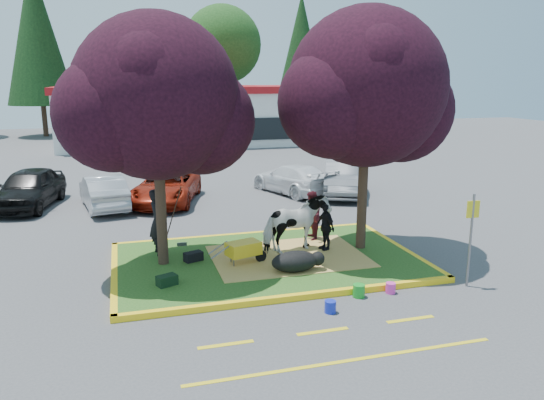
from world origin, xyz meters
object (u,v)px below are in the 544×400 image
object	(u,v)px
sign_post	(471,231)
calf	(295,261)
bucket_green	(359,291)
car_black	(29,188)
handler	(158,222)
wheelbarrow	(244,249)
bucket_blue	(330,307)
bucket_pink	(391,288)
car_silver	(103,192)
cow	(296,224)

from	to	relation	value
sign_post	calf	bearing A→B (deg)	159.71
bucket_green	car_black	bearing A→B (deg)	126.81
handler	wheelbarrow	xyz separation A→B (m)	(2.14, -1.46, -0.53)
handler	bucket_blue	bearing A→B (deg)	-154.69
bucket_pink	car_silver	bearing A→B (deg)	122.24
calf	bucket_blue	bearing A→B (deg)	-71.42
cow	calf	xyz separation A→B (m)	(-0.53, -1.51, -0.55)
handler	bucket_green	distance (m)	5.98
bucket_green	bucket_pink	bearing A→B (deg)	0.00
bucket_pink	sign_post	bearing A→B (deg)	-3.59
bucket_pink	bucket_blue	xyz separation A→B (m)	(-1.80, -0.61, 0.01)
car_black	cow	bearing A→B (deg)	-34.46
handler	bucket_blue	world-z (taller)	handler
wheelbarrow	sign_post	xyz separation A→B (m)	(5.02, -2.71, 0.87)
cow	bucket_pink	distance (m)	3.52
cow	car_silver	world-z (taller)	cow
bucket_blue	car_silver	distance (m)	12.40
calf	bucket_green	world-z (taller)	calf
calf	bucket_pink	size ratio (longest dim) A/B	4.87
car_black	bucket_blue	bearing A→B (deg)	-46.09
handler	sign_post	xyz separation A→B (m)	(7.16, -4.18, 0.34)
cow	car_silver	size ratio (longest dim) A/B	0.48
sign_post	car_black	world-z (taller)	sign_post
bucket_pink	cow	bearing A→B (deg)	113.09
sign_post	car_black	xyz separation A→B (m)	(-11.61, 11.82, -0.65)
bucket_pink	bucket_blue	world-z (taller)	bucket_blue
bucket_pink	bucket_blue	distance (m)	1.90
wheelbarrow	bucket_green	bearing A→B (deg)	-67.21
wheelbarrow	handler	bearing A→B (deg)	128.47
sign_post	bucket_pink	world-z (taller)	sign_post
calf	car_silver	bearing A→B (deg)	135.03
handler	car_silver	world-z (taller)	handler
bucket_pink	bucket_blue	bearing A→B (deg)	-161.20
car_black	calf	bearing A→B (deg)	-40.94
cow	wheelbarrow	distance (m)	1.79
sign_post	cow	bearing A→B (deg)	139.83
wheelbarrow	car_silver	size ratio (longest dim) A/B	0.39
bucket_green	bucket_pink	world-z (taller)	bucket_green
calf	wheelbarrow	bearing A→B (deg)	156.53
wheelbarrow	bucket_blue	xyz separation A→B (m)	(1.20, -3.20, -0.43)
handler	bucket_pink	world-z (taller)	handler
cow	calf	world-z (taller)	cow
wheelbarrow	bucket_pink	distance (m)	3.98
wheelbarrow	car_black	xyz separation A→B (m)	(-6.59, 9.11, 0.22)
bucket_green	wheelbarrow	bearing A→B (deg)	129.93
calf	bucket_pink	xyz separation A→B (m)	(1.87, -1.63, -0.29)
calf	car_silver	distance (m)	10.34
handler	car_silver	distance (m)	6.90
calf	wheelbarrow	xyz separation A→B (m)	(-1.13, 0.95, 0.14)
handler	bucket_blue	xyz separation A→B (m)	(3.34, -4.66, -0.95)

